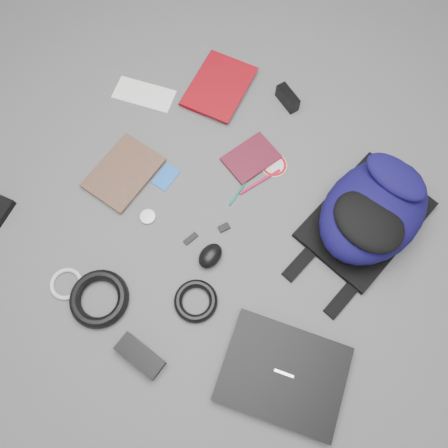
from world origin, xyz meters
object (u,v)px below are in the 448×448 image
Objects in this scene: mouse at (210,256)px; power_brick at (140,356)px; textbook_red at (195,77)px; comic_book at (104,159)px; backpack at (374,210)px; dvd_case at (251,158)px; compact_camera at (288,98)px; laptop at (283,374)px.

mouse is 0.36m from power_brick.
textbook_red reaches higher than comic_book.
backpack is at bearing 67.97° from power_brick.
dvd_case is (0.39, 0.32, -0.00)m from comic_book.
mouse is at bearing -58.10° from dvd_case.
comic_book is (-0.81, -0.37, -0.08)m from backpack.
textbook_red is at bearing -138.70° from compact_camera.
compact_camera is (0.35, 0.58, 0.02)m from comic_book.
backpack is at bearing 51.01° from mouse.
textbook_red is at bearing 132.41° from mouse.
power_brick is at bearing -72.19° from textbook_red.
power_brick reaches higher than textbook_red.
compact_camera reaches higher than dvd_case.
comic_book is 0.66m from power_brick.
laptop reaches higher than comic_book.
comic_book is at bearing 141.56° from power_brick.
dvd_case is 1.21× the size of power_brick.
laptop is at bearing 30.13° from power_brick.
compact_camera reaches higher than mouse.
comic_book is 2.46× the size of compact_camera.
laptop is 3.45× the size of compact_camera.
backpack reaches higher than laptop.
dvd_case is at bearing 115.72° from laptop.
comic_book is (-0.03, -0.45, -0.00)m from textbook_red.
dvd_case is at bearing 106.04° from mouse.
comic_book is at bearing -126.39° from dvd_case.
compact_camera is at bearing 112.64° from dvd_case.
compact_camera is at bearing 98.82° from power_brick.
textbook_red is (-0.79, 0.08, -0.08)m from backpack.
mouse reaches higher than laptop.
compact_camera is at bearing 160.15° from backpack.
backpack reaches higher than dvd_case.
backpack is 0.55m from laptop.
comic_book is at bearing 173.87° from mouse.
mouse is at bearing -122.74° from backpack.
backpack reaches higher than textbook_red.
textbook_red is 0.35m from compact_camera.
backpack is 3.05× the size of power_brick.
backpack is 4.99× the size of mouse.
dvd_case is 0.27m from compact_camera.
laptop is at bearing -49.37° from textbook_red.
backpack reaches higher than comic_book.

